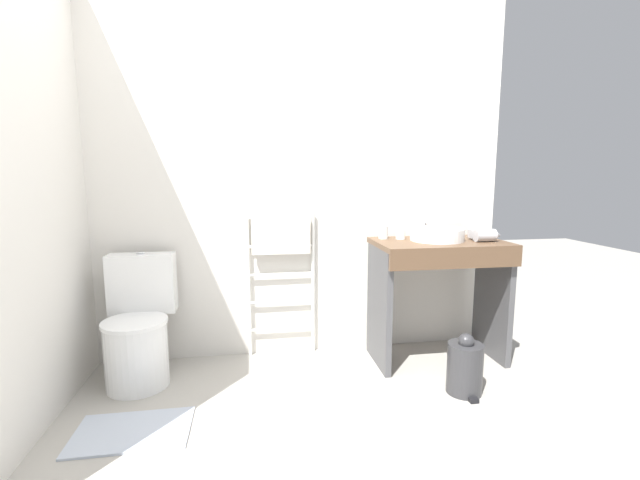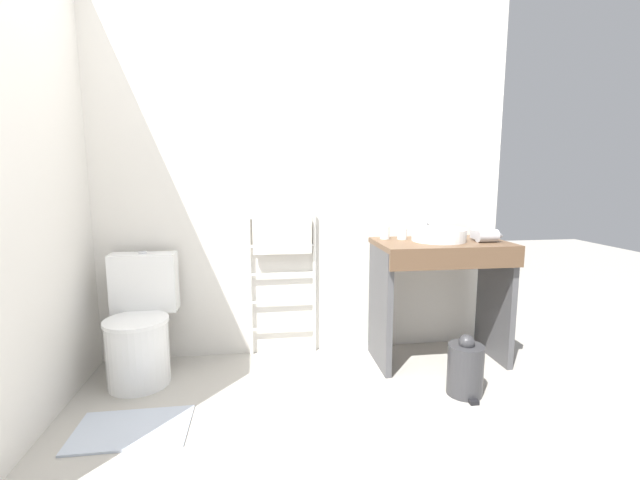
{
  "view_description": "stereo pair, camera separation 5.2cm",
  "coord_description": "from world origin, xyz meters",
  "px_view_note": "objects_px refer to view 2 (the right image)",
  "views": [
    {
      "loc": [
        -0.32,
        -1.67,
        1.27
      ],
      "look_at": [
        0.08,
        0.8,
        0.89
      ],
      "focal_mm": 24.0,
      "sensor_mm": 36.0,
      "label": 1
    },
    {
      "loc": [
        -0.27,
        -1.68,
        1.27
      ],
      "look_at": [
        0.08,
        0.8,
        0.89
      ],
      "focal_mm": 24.0,
      "sensor_mm": 36.0,
      "label": 2
    }
  ],
  "objects_px": {
    "sink_basin": "(439,234)",
    "cup_near_wall": "(385,233)",
    "hair_dryer": "(487,236)",
    "trash_bin": "(465,368)",
    "toilet": "(140,330)",
    "cup_near_edge": "(402,234)",
    "towel_radiator": "(282,251)"
  },
  "relations": [
    {
      "from": "sink_basin",
      "to": "cup_near_wall",
      "type": "xyz_separation_m",
      "value": [
        -0.33,
        0.14,
        -0.0
      ]
    },
    {
      "from": "cup_near_wall",
      "to": "hair_dryer",
      "type": "distance_m",
      "value": 0.67
    },
    {
      "from": "cup_near_wall",
      "to": "trash_bin",
      "type": "bearing_deg",
      "value": -63.51
    },
    {
      "from": "toilet",
      "to": "cup_near_wall",
      "type": "relative_size",
      "value": 9.2
    },
    {
      "from": "toilet",
      "to": "cup_near_edge",
      "type": "distance_m",
      "value": 1.81
    },
    {
      "from": "towel_radiator",
      "to": "trash_bin",
      "type": "distance_m",
      "value": 1.38
    },
    {
      "from": "hair_dryer",
      "to": "trash_bin",
      "type": "height_order",
      "value": "hair_dryer"
    },
    {
      "from": "cup_near_wall",
      "to": "trash_bin",
      "type": "relative_size",
      "value": 0.23
    },
    {
      "from": "trash_bin",
      "to": "cup_near_wall",
      "type": "bearing_deg",
      "value": 116.49
    },
    {
      "from": "sink_basin",
      "to": "trash_bin",
      "type": "xyz_separation_m",
      "value": [
        -0.02,
        -0.49,
        -0.72
      ]
    },
    {
      "from": "toilet",
      "to": "trash_bin",
      "type": "relative_size",
      "value": 2.16
    },
    {
      "from": "cup_near_edge",
      "to": "hair_dryer",
      "type": "height_order",
      "value": "hair_dryer"
    },
    {
      "from": "towel_radiator",
      "to": "hair_dryer",
      "type": "distance_m",
      "value": 1.38
    },
    {
      "from": "towel_radiator",
      "to": "hair_dryer",
      "type": "height_order",
      "value": "towel_radiator"
    },
    {
      "from": "cup_near_edge",
      "to": "trash_bin",
      "type": "bearing_deg",
      "value": -71.18
    },
    {
      "from": "toilet",
      "to": "trash_bin",
      "type": "height_order",
      "value": "toilet"
    },
    {
      "from": "sink_basin",
      "to": "hair_dryer",
      "type": "distance_m",
      "value": 0.31
    },
    {
      "from": "toilet",
      "to": "cup_near_wall",
      "type": "xyz_separation_m",
      "value": [
        1.61,
        0.16,
        0.56
      ]
    },
    {
      "from": "sink_basin",
      "to": "hair_dryer",
      "type": "xyz_separation_m",
      "value": [
        0.3,
        -0.08,
        -0.0
      ]
    },
    {
      "from": "cup_near_wall",
      "to": "cup_near_edge",
      "type": "bearing_deg",
      "value": -18.56
    },
    {
      "from": "cup_near_wall",
      "to": "hair_dryer",
      "type": "bearing_deg",
      "value": -19.5
    },
    {
      "from": "towel_radiator",
      "to": "hair_dryer",
      "type": "bearing_deg",
      "value": -13.15
    },
    {
      "from": "towel_radiator",
      "to": "cup_near_edge",
      "type": "relative_size",
      "value": 13.22
    },
    {
      "from": "cup_near_edge",
      "to": "cup_near_wall",
      "type": "bearing_deg",
      "value": 161.44
    },
    {
      "from": "towel_radiator",
      "to": "trash_bin",
      "type": "height_order",
      "value": "towel_radiator"
    },
    {
      "from": "sink_basin",
      "to": "cup_near_edge",
      "type": "height_order",
      "value": "sink_basin"
    },
    {
      "from": "cup_near_edge",
      "to": "trash_bin",
      "type": "distance_m",
      "value": 0.95
    },
    {
      "from": "cup_near_wall",
      "to": "cup_near_edge",
      "type": "height_order",
      "value": "cup_near_wall"
    },
    {
      "from": "cup_near_edge",
      "to": "hair_dryer",
      "type": "xyz_separation_m",
      "value": [
        0.52,
        -0.19,
        0.0
      ]
    },
    {
      "from": "cup_near_wall",
      "to": "hair_dryer",
      "type": "height_order",
      "value": "cup_near_wall"
    },
    {
      "from": "sink_basin",
      "to": "hair_dryer",
      "type": "bearing_deg",
      "value": -15.59
    },
    {
      "from": "towel_radiator",
      "to": "sink_basin",
      "type": "distance_m",
      "value": 1.07
    }
  ]
}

